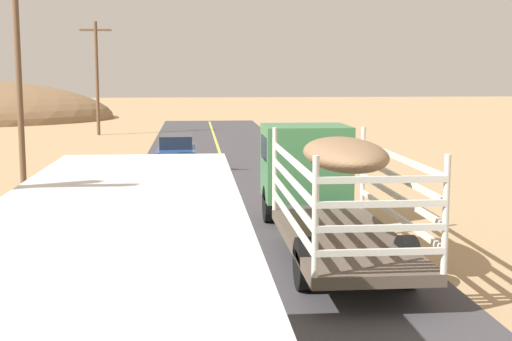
{
  "coord_description": "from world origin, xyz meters",
  "views": [
    {
      "loc": [
        -1.45,
        -5.02,
        4.5
      ],
      "look_at": [
        0.0,
        11.27,
        2.2
      ],
      "focal_mm": 49.44,
      "sensor_mm": 36.0,
      "label": 1
    }
  ],
  "objects_px": {
    "livestock_truck": "(318,173)",
    "power_pole_mid": "(19,73)",
    "power_pole_far": "(97,75)",
    "car_far": "(176,152)"
  },
  "relations": [
    {
      "from": "power_pole_mid",
      "to": "power_pole_far",
      "type": "relative_size",
      "value": 1.04
    },
    {
      "from": "livestock_truck",
      "to": "car_far",
      "type": "height_order",
      "value": "livestock_truck"
    },
    {
      "from": "livestock_truck",
      "to": "power_pole_far",
      "type": "distance_m",
      "value": 34.24
    },
    {
      "from": "car_far",
      "to": "power_pole_mid",
      "type": "xyz_separation_m",
      "value": [
        -5.94,
        -5.43,
        3.77
      ]
    },
    {
      "from": "livestock_truck",
      "to": "power_pole_mid",
      "type": "relative_size",
      "value": 1.17
    },
    {
      "from": "power_pole_far",
      "to": "livestock_truck",
      "type": "bearing_deg",
      "value": -72.82
    },
    {
      "from": "car_far",
      "to": "power_pole_far",
      "type": "distance_m",
      "value": 18.63
    },
    {
      "from": "power_pole_far",
      "to": "power_pole_mid",
      "type": "bearing_deg",
      "value": -90.0
    },
    {
      "from": "livestock_truck",
      "to": "power_pole_mid",
      "type": "bearing_deg",
      "value": 135.51
    },
    {
      "from": "livestock_truck",
      "to": "power_pole_far",
      "type": "bearing_deg",
      "value": 107.18
    }
  ]
}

